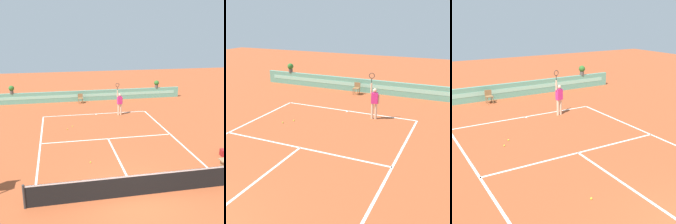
# 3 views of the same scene
# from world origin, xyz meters

# --- Properties ---
(ground_plane) EXTENTS (60.00, 60.00, 0.00)m
(ground_plane) POSITION_xyz_m (0.00, 6.00, 0.00)
(ground_plane) COLOR #A84C28
(court_lines) EXTENTS (8.32, 11.94, 0.01)m
(court_lines) POSITION_xyz_m (0.00, 6.72, 0.00)
(court_lines) COLOR white
(court_lines) RESTS_ON ground
(back_wall_barrier) EXTENTS (18.00, 0.21, 1.00)m
(back_wall_barrier) POSITION_xyz_m (0.00, 16.39, 0.50)
(back_wall_barrier) COLOR #60A88E
(back_wall_barrier) RESTS_ON ground
(ball_kid_chair) EXTENTS (0.44, 0.44, 0.85)m
(ball_kid_chair) POSITION_xyz_m (-0.86, 15.66, 0.48)
(ball_kid_chair) COLOR olive
(ball_kid_chair) RESTS_ON ground
(tennis_player) EXTENTS (0.61, 0.28, 2.58)m
(tennis_player) POSITION_xyz_m (1.83, 11.26, 1.05)
(tennis_player) COLOR beige
(tennis_player) RESTS_ON ground
(tennis_ball_near_baseline) EXTENTS (0.07, 0.07, 0.07)m
(tennis_ball_near_baseline) POSITION_xyz_m (-2.41, 8.59, 0.03)
(tennis_ball_near_baseline) COLOR #CCE033
(tennis_ball_near_baseline) RESTS_ON ground
(tennis_ball_by_sideline) EXTENTS (0.07, 0.07, 0.07)m
(tennis_ball_by_sideline) POSITION_xyz_m (-2.04, 9.09, 0.03)
(tennis_ball_by_sideline) COLOR #CCE033
(tennis_ball_by_sideline) RESTS_ON ground
(potted_plant_far_left) EXTENTS (0.48, 0.48, 0.72)m
(potted_plant_far_left) POSITION_xyz_m (-6.95, 16.39, 1.41)
(potted_plant_far_left) COLOR #514C47
(potted_plant_far_left) RESTS_ON back_wall_barrier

